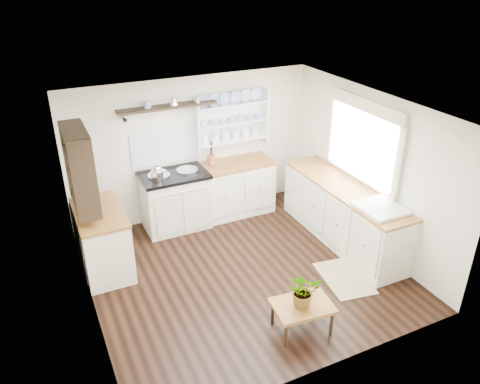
{
  "coord_description": "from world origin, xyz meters",
  "views": [
    {
      "loc": [
        -2.32,
        -4.76,
        3.89
      ],
      "look_at": [
        0.06,
        0.25,
        1.1
      ],
      "focal_mm": 35.0,
      "sensor_mm": 36.0,
      "label": 1
    }
  ],
  "objects": [
    {
      "name": "right_cabinets",
      "position": [
        1.7,
        0.1,
        0.46
      ],
      "size": [
        0.62,
        2.43,
        0.9
      ],
      "color": "beige",
      "rests_on": "floor"
    },
    {
      "name": "aga_cooker",
      "position": [
        -0.45,
        1.57,
        0.47
      ],
      "size": [
        1.03,
        0.72,
        0.95
      ],
      "color": "beige",
      "rests_on": "floor"
    },
    {
      "name": "center_table",
      "position": [
        0.11,
        -1.3,
        0.32
      ],
      "size": [
        0.72,
        0.55,
        0.36
      ],
      "rotation": [
        0.0,
        0.0,
        -0.1
      ],
      "color": "brown",
      "rests_on": "floor"
    },
    {
      "name": "left_cabinets",
      "position": [
        -1.7,
        0.9,
        0.46
      ],
      "size": [
        0.62,
        1.13,
        0.9
      ],
      "color": "beige",
      "rests_on": "floor"
    },
    {
      "name": "plate_rack",
      "position": [
        0.65,
        1.86,
        1.56
      ],
      "size": [
        1.2,
        0.22,
        0.9
      ],
      "color": "white",
      "rests_on": "wall_back"
    },
    {
      "name": "left_shelving",
      "position": [
        -1.84,
        0.9,
        1.55
      ],
      "size": [
        0.28,
        0.8,
        1.05
      ],
      "primitive_type": "cube",
      "color": "black",
      "rests_on": "wall_left"
    },
    {
      "name": "floor_rug",
      "position": [
        1.15,
        -0.74,
        0.01
      ],
      "size": [
        0.67,
        0.92,
        0.02
      ],
      "primitive_type": "cube",
      "rotation": [
        0.0,
        0.0,
        -0.15
      ],
      "color": "#958456",
      "rests_on": "floor"
    },
    {
      "name": "floor",
      "position": [
        0.0,
        0.0,
        0.0
      ],
      "size": [
        4.0,
        3.8,
        0.01
      ],
      "primitive_type": "cube",
      "color": "black",
      "rests_on": "ground"
    },
    {
      "name": "ceiling",
      "position": [
        0.0,
        0.0,
        2.3
      ],
      "size": [
        4.0,
        3.8,
        0.01
      ],
      "primitive_type": "cube",
      "color": "white",
      "rests_on": "wall_back"
    },
    {
      "name": "high_shelf",
      "position": [
        -0.4,
        1.78,
        1.91
      ],
      "size": [
        1.5,
        0.29,
        0.16
      ],
      "color": "black",
      "rests_on": "wall_back"
    },
    {
      "name": "utensil_crock",
      "position": [
        0.23,
        1.68,
        0.99
      ],
      "size": [
        0.13,
        0.13,
        0.15
      ],
      "primitive_type": "cylinder",
      "color": "brown",
      "rests_on": "back_cabinets"
    },
    {
      "name": "back_cabinets",
      "position": [
        0.6,
        1.6,
        0.46
      ],
      "size": [
        1.27,
        0.63,
        0.9
      ],
      "color": "beige",
      "rests_on": "floor"
    },
    {
      "name": "potted_plant",
      "position": [
        0.11,
        -1.3,
        0.57
      ],
      "size": [
        0.41,
        0.37,
        0.4
      ],
      "primitive_type": "imported",
      "rotation": [
        0.0,
        0.0,
        -0.18
      ],
      "color": "#3F7233",
      "rests_on": "center_table"
    },
    {
      "name": "wall_back",
      "position": [
        0.0,
        1.9,
        1.15
      ],
      "size": [
        4.0,
        0.02,
        2.3
      ],
      "primitive_type": "cube",
      "color": "beige",
      "rests_on": "ground"
    },
    {
      "name": "window",
      "position": [
        1.95,
        0.15,
        1.56
      ],
      "size": [
        0.08,
        1.55,
        1.22
      ],
      "color": "white",
      "rests_on": "wall_right"
    },
    {
      "name": "kettle",
      "position": [
        -0.73,
        1.45,
        1.04
      ],
      "size": [
        0.18,
        0.18,
        0.23
      ],
      "primitive_type": null,
      "color": "silver",
      "rests_on": "aga_cooker"
    },
    {
      "name": "wall_left",
      "position": [
        -2.0,
        0.0,
        1.15
      ],
      "size": [
        0.02,
        3.8,
        2.3
      ],
      "primitive_type": "cube",
      "color": "beige",
      "rests_on": "ground"
    },
    {
      "name": "belfast_sink",
      "position": [
        1.7,
        -0.65,
        0.8
      ],
      "size": [
        0.55,
        0.6,
        0.45
      ],
      "color": "white",
      "rests_on": "right_cabinets"
    },
    {
      "name": "wall_right",
      "position": [
        2.0,
        0.0,
        1.15
      ],
      "size": [
        0.02,
        3.8,
        2.3
      ],
      "primitive_type": "cube",
      "color": "beige",
      "rests_on": "ground"
    }
  ]
}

